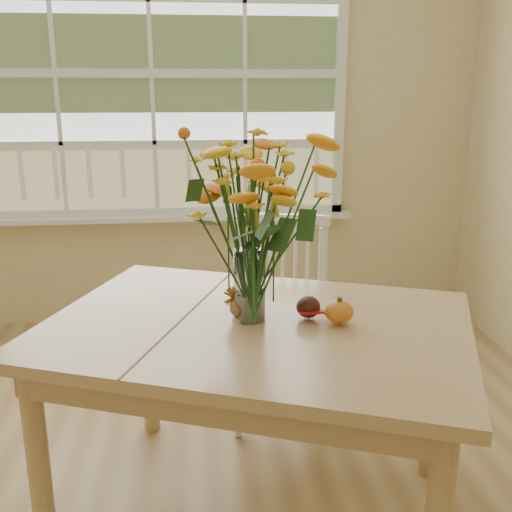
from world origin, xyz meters
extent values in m
cube|color=beige|center=(0.00, 2.25, 1.35)|extent=(4.00, 0.02, 2.70)
cube|color=silver|center=(0.00, 2.23, 1.55)|extent=(2.20, 0.00, 1.60)
cube|color=white|center=(0.00, 2.18, 0.69)|extent=(2.42, 0.12, 0.03)
cube|color=tan|center=(0.43, 0.33, 0.71)|extent=(1.62, 1.40, 0.04)
cube|color=tan|center=(0.43, 0.33, 0.64)|extent=(1.47, 1.25, 0.10)
cylinder|color=tan|center=(-0.27, 0.17, 0.35)|extent=(0.07, 0.07, 0.69)
cylinder|color=tan|center=(0.02, 0.91, 0.35)|extent=(0.07, 0.07, 0.69)
cylinder|color=tan|center=(1.12, 0.48, 0.35)|extent=(0.07, 0.07, 0.69)
cube|color=white|center=(0.60, 0.95, 0.43)|extent=(0.48, 0.46, 0.05)
cube|color=white|center=(0.63, 1.11, 0.67)|extent=(0.42, 0.11, 0.48)
cylinder|color=white|center=(0.41, 0.83, 0.20)|extent=(0.03, 0.03, 0.41)
cylinder|color=white|center=(0.47, 1.13, 0.20)|extent=(0.03, 0.03, 0.41)
cylinder|color=white|center=(0.73, 0.78, 0.20)|extent=(0.03, 0.03, 0.41)
cylinder|color=white|center=(0.78, 1.08, 0.20)|extent=(0.03, 0.03, 0.41)
cylinder|color=white|center=(0.40, 0.36, 0.85)|extent=(0.10, 0.10, 0.24)
ellipsoid|color=#CF5C18|center=(0.69, 0.29, 0.77)|extent=(0.09, 0.09, 0.07)
cylinder|color=#CCB78C|center=(0.38, 0.35, 0.74)|extent=(0.07, 0.07, 0.01)
ellipsoid|color=brown|center=(0.38, 0.35, 0.77)|extent=(0.09, 0.08, 0.07)
ellipsoid|color=#38160F|center=(0.60, 0.34, 0.77)|extent=(0.08, 0.08, 0.07)
camera|label=1|loc=(0.24, -1.49, 1.48)|focal=42.00mm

